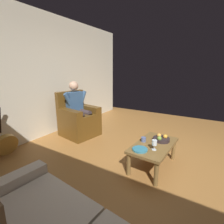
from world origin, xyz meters
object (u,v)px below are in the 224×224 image
at_px(armchair, 78,120).
at_px(person_seated, 78,107).
at_px(wine_glass_near, 154,143).
at_px(candle_jar, 143,139).
at_px(fruit_bowl, 161,139).
at_px(decorative_dish, 140,149).
at_px(guitar, 6,143).
at_px(coffee_table, 154,148).

distance_m(armchair, person_seated, 0.33).
relative_size(wine_glass_near, candle_jar, 1.92).
distance_m(fruit_bowl, candle_jar, 0.30).
bearing_deg(candle_jar, person_seated, -102.56).
xyz_separation_m(fruit_bowl, decorative_dish, (0.49, -0.17, -0.02)).
bearing_deg(person_seated, wine_glass_near, 82.99).
height_order(person_seated, guitar, person_seated).
distance_m(armchair, wine_glass_near, 2.08).
relative_size(armchair, candle_jar, 13.02).
xyz_separation_m(person_seated, guitar, (1.41, -0.48, -0.46)).
distance_m(person_seated, decorative_dish, 1.97).
bearing_deg(coffee_table, guitar, -67.08).
height_order(person_seated, coffee_table, person_seated).
bearing_deg(candle_jar, armchair, -102.54).
xyz_separation_m(guitar, wine_glass_near, (-0.83, 2.47, 0.26)).
distance_m(fruit_bowl, decorative_dish, 0.52).
bearing_deg(decorative_dish, fruit_bowl, 160.69).
xyz_separation_m(fruit_bowl, candle_jar, (0.18, -0.24, 0.00)).
relative_size(guitar, fruit_bowl, 3.85).
height_order(guitar, candle_jar, guitar).
bearing_deg(fruit_bowl, person_seated, -96.02).
bearing_deg(fruit_bowl, wine_glass_near, -0.18).
relative_size(fruit_bowl, decorative_dish, 1.19).
height_order(person_seated, candle_jar, person_seated).
distance_m(armchair, guitar, 1.49).
bearing_deg(person_seated, decorative_dish, 78.24).
height_order(person_seated, decorative_dish, person_seated).
bearing_deg(person_seated, armchair, -90.00).
bearing_deg(candle_jar, decorative_dish, 11.98).
bearing_deg(fruit_bowl, armchair, -96.04).
height_order(armchair, fruit_bowl, armchair).
bearing_deg(wine_glass_near, guitar, -71.36).
distance_m(person_seated, wine_glass_near, 2.08).
distance_m(wine_glass_near, decorative_dish, 0.23).
relative_size(person_seated, wine_glass_near, 8.33).
bearing_deg(fruit_bowl, decorative_dish, -19.31).
xyz_separation_m(coffee_table, fruit_bowl, (-0.18, 0.06, 0.10)).
distance_m(wine_glass_near, candle_jar, 0.31).
distance_m(person_seated, guitar, 1.56).
distance_m(decorative_dish, candle_jar, 0.31).
distance_m(armchair, coffee_table, 1.98).
height_order(decorative_dish, candle_jar, candle_jar).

